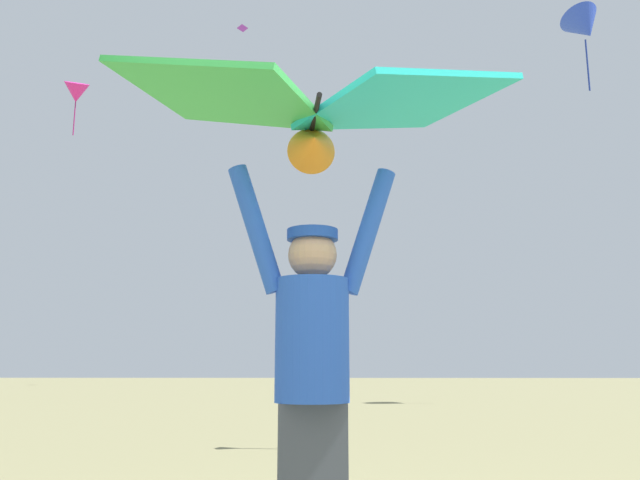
{
  "coord_description": "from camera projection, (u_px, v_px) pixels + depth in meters",
  "views": [
    {
      "loc": [
        -0.17,
        -2.61,
        0.98
      ],
      "look_at": [
        -0.28,
        1.81,
        1.85
      ],
      "focal_mm": 36.32,
      "sensor_mm": 36.0,
      "label": 1
    }
  ],
  "objects": [
    {
      "name": "kite_flyer_person",
      "position": [
        312.0,
        376.0,
        2.93
      ],
      "size": [
        0.81,
        0.38,
        1.92
      ],
      "color": "#424751",
      "rests_on": "ground"
    },
    {
      "name": "held_stunt_kite",
      "position": [
        314.0,
        110.0,
        3.09
      ],
      "size": [
        1.93,
        1.11,
        0.41
      ],
      "color": "black"
    },
    {
      "name": "distant_kite_purple_high_left",
      "position": [
        242.0,
        28.0,
        39.59
      ],
      "size": [
        0.53,
        0.53,
        0.16
      ],
      "color": "purple"
    },
    {
      "name": "distant_kite_magenta_low_left",
      "position": [
        76.0,
        93.0,
        22.33
      ],
      "size": [
        1.17,
        1.22,
        2.1
      ],
      "color": "#DB2393"
    },
    {
      "name": "distant_kite_blue_far_center",
      "position": [
        584.0,
        27.0,
        19.56
      ],
      "size": [
        1.58,
        1.58,
        2.81
      ],
      "color": "blue"
    },
    {
      "name": "marker_flag",
      "position": [
        314.0,
        303.0,
        8.19
      ],
      "size": [
        0.3,
        0.24,
        2.04
      ],
      "color": "silver",
      "rests_on": "ground"
    }
  ]
}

